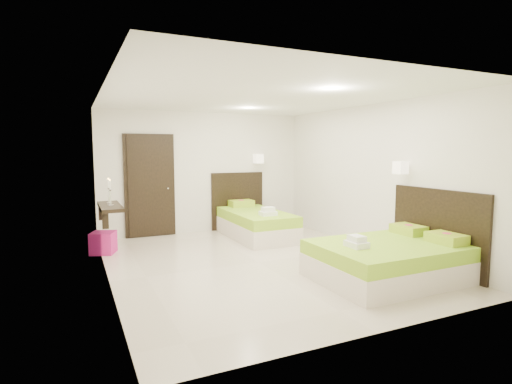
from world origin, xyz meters
name	(u,v)px	position (x,y,z in m)	size (l,w,h in m)	color
floor	(258,262)	(0.00, 0.00, 0.00)	(5.50, 5.50, 0.00)	beige
bed_single	(254,222)	(0.76, 1.80, 0.31)	(1.23, 2.06, 1.70)	beige
bed_double	(391,258)	(1.35, -1.50, 0.29)	(1.95, 1.66, 1.61)	beige
nightstand	(264,219)	(1.27, 2.40, 0.22)	(0.49, 0.44, 0.44)	black
ottoman	(103,243)	(-2.20, 1.64, 0.19)	(0.38, 0.38, 0.38)	#AD176A
door	(150,186)	(-1.20, 2.70, 1.05)	(1.02, 0.15, 2.14)	black
console_shelf	(109,207)	(-2.08, 1.60, 0.82)	(0.35, 1.20, 0.78)	black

